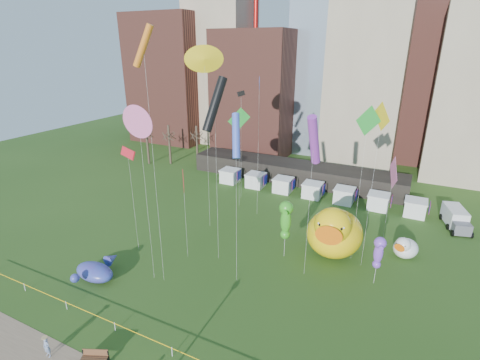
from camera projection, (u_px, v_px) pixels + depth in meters
The scene contains 28 objects.
ground at pixel (172, 356), 28.49m from camera, with size 160.00×160.00×0.00m, color #274716.
skyline at pixel (361, 53), 71.10m from camera, with size 101.00×23.00×68.00m.
pavilion at pixel (295, 172), 64.76m from camera, with size 38.00×6.00×3.20m, color black.
vendor_tents at pixel (313, 191), 57.81m from camera, with size 33.24×2.80×2.40m.
bare_trees at pixel (170, 144), 73.63m from camera, with size 8.44×6.44×8.50m.
caution_tape at pixel (172, 349), 28.25m from camera, with size 50.00×0.06×0.90m.
big_duck at pixel (334, 231), 41.12m from camera, with size 6.73×8.85×6.71m.
small_duck at pixel (405, 247), 41.28m from camera, with size 3.57×4.00×2.80m.
seahorse_green at pixel (286, 217), 40.07m from camera, with size 1.90×2.20×7.04m.
seahorse_purple at pixel (379, 250), 35.74m from camera, with size 1.42×1.65×5.42m.
whale_inflatable at pixel (96, 271), 37.64m from camera, with size 4.64×5.93×2.03m.
park_bench at pixel (95, 356), 27.77m from camera, with size 2.13×1.42×1.04m.
box_truck at pixel (456, 218), 48.32m from camera, with size 3.59×6.25×2.51m.
woman at pixel (47, 347), 28.16m from camera, with size 0.65×0.43×1.79m, color white.
kite_0 at pixel (183, 182), 38.54m from camera, with size 1.58×2.08×10.68m.
kite_1 at pixel (139, 121), 32.21m from camera, with size 2.97×1.06×18.13m.
kite_2 at pixel (241, 95), 52.19m from camera, with size 0.41×2.24×16.77m.
kite_3 at pixel (239, 120), 50.58m from camera, with size 2.49×2.14×14.88m.
kite_4 at pixel (204, 59), 41.22m from camera, with size 2.51×2.40×23.06m.
kite_5 at pixel (259, 91), 46.11m from camera, with size 0.69×1.62×19.29m.
kite_6 at pixel (143, 47), 29.62m from camera, with size 2.13×1.27×24.71m.
kite_7 at pixel (314, 140), 33.52m from camera, with size 1.00×3.02×17.27m.
kite_8 at pixel (128, 153), 39.14m from camera, with size 2.99×1.62×12.51m.
kite_9 at pixel (393, 173), 42.26m from camera, with size 1.18×3.64×10.89m.
kite_10 at pixel (215, 104), 35.46m from camera, with size 1.89×3.29×20.24m.
kite_11 at pixel (368, 123), 35.95m from camera, with size 2.62×1.80×17.53m.
kite_12 at pixel (381, 120), 34.45m from camera, with size 1.73×2.18×18.03m.
kite_13 at pixel (236, 136), 32.24m from camera, with size 1.72×2.38×17.41m.
Camera 1 is at (14.50, -17.06, 23.09)m, focal length 27.00 mm.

